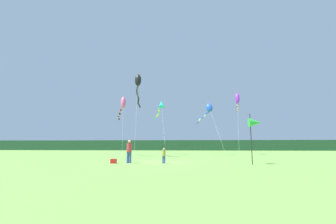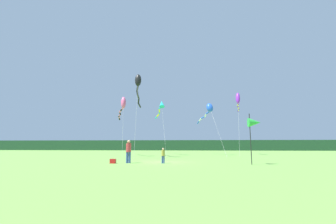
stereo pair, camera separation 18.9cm
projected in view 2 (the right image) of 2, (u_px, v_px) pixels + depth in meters
name	position (u px, v px, depth m)	size (l,w,h in m)	color
ground_plane	(161.00, 162.00, 19.01)	(120.00, 120.00, 0.00)	#6B9E42
distant_treeline	(181.00, 145.00, 63.53)	(108.00, 3.97, 2.82)	#1E4228
person_adult	(129.00, 150.00, 18.02)	(0.40, 0.40, 1.83)	#334C8C
person_child	(163.00, 155.00, 17.71)	(0.26, 0.26, 1.20)	#334C8C
cooler_box	(113.00, 161.00, 17.61)	(0.43, 0.30, 0.35)	red
banner_flag_pole	(254.00, 123.00, 16.87)	(0.90, 0.70, 3.79)	black
kite_cyan	(161.00, 106.00, 33.29)	(2.80, 8.69, 8.06)	#B2B2B2
kite_blue	(209.00, 109.00, 33.32)	(3.28, 9.37, 7.70)	#B2B2B2
kite_purple	(238.00, 100.00, 34.04)	(1.76, 7.34, 9.40)	#B2B2B2
kite_black	(138.00, 85.00, 27.35)	(1.47, 8.24, 9.91)	#B2B2B2
kite_rainbow	(123.00, 105.00, 29.58)	(2.85, 7.28, 7.76)	#B2B2B2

